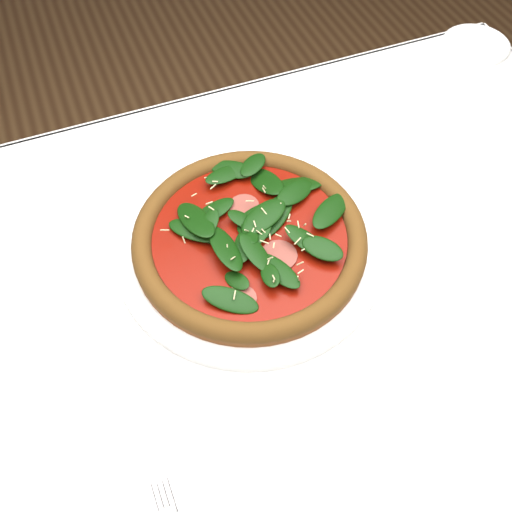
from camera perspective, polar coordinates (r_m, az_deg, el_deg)
name	(u,v)px	position (r m, az deg, el deg)	size (l,w,h in m)	color
ground	(274,440)	(1.47, 1.83, -17.94)	(6.00, 6.00, 0.00)	brown
dining_table	(285,307)	(0.88, 2.94, -5.09)	(1.21, 0.81, 0.75)	white
plate	(250,245)	(0.81, -0.63, 1.10)	(0.38, 0.38, 0.02)	white
pizza	(250,236)	(0.79, -0.64, 2.04)	(0.34, 0.34, 0.04)	brown
saucer_far	(476,44)	(1.23, 21.16, 19.15)	(0.13, 0.13, 0.01)	white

